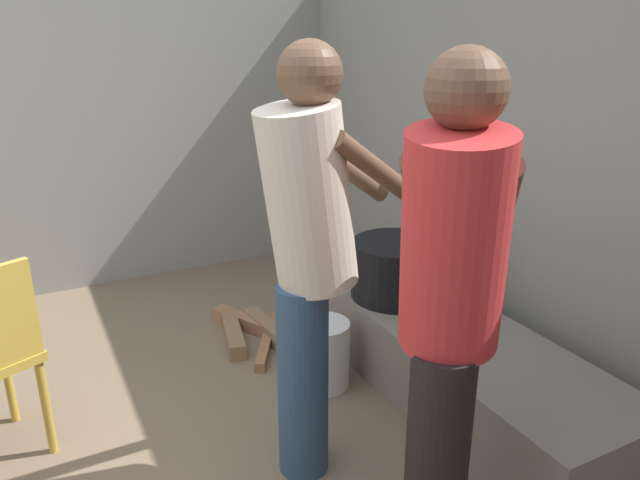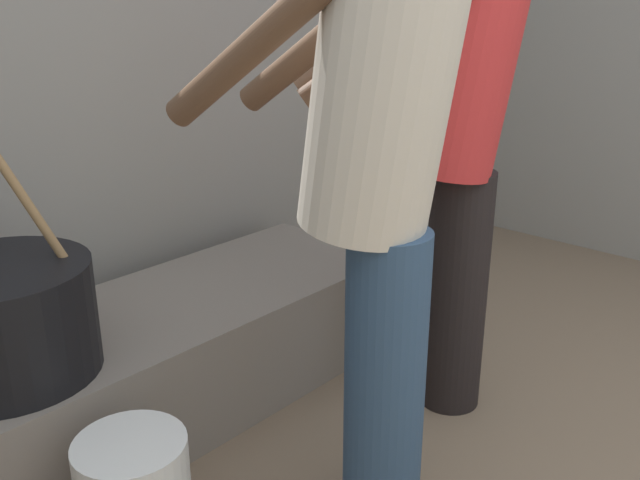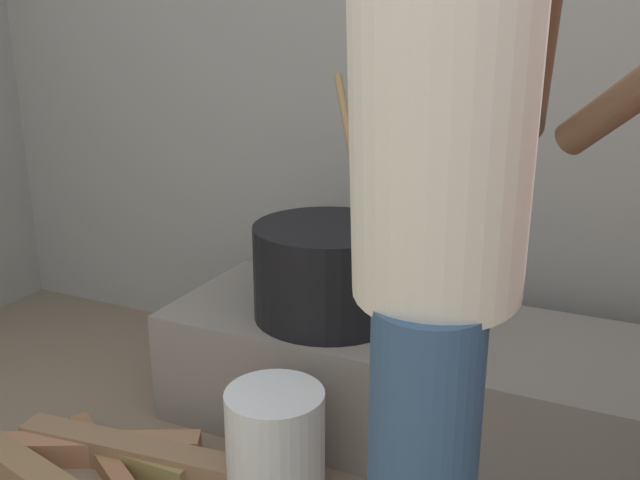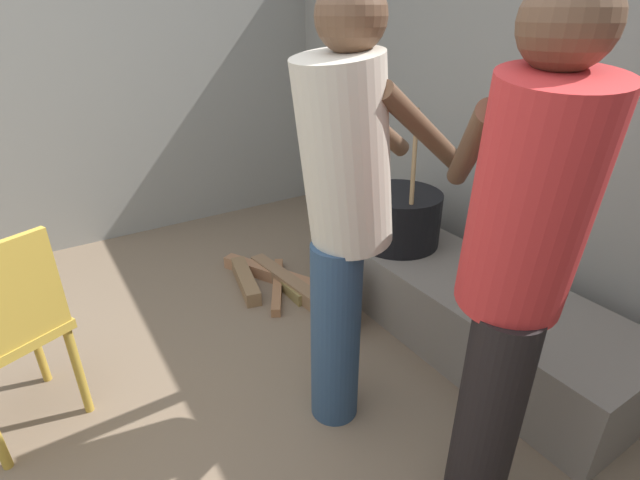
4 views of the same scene
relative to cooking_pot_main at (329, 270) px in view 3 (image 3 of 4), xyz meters
The scene contains 6 objects.
block_enclosure_rear 0.96m from the cooking_pot_main, 43.67° to the left, with size 5.13×0.20×2.03m, color gray.
hearth_ledge 0.54m from the cooking_pot_main, ahead, with size 1.88×0.60×0.37m, color slate.
cooking_pot_main is the anchor object (origin of this frame).
cook_in_cream_shirt 1.05m from the cooking_pot_main, 54.51° to the right, with size 0.42×0.73×1.67m.
bucket_white_plastic 0.58m from the cooking_pot_main, 83.16° to the right, with size 0.27×0.27×0.34m, color silver.
firewood_pile 0.89m from the cooking_pot_main, 131.81° to the right, with size 0.86×0.46×0.09m.
Camera 3 is at (0.26, -0.00, 1.27)m, focal length 39.38 mm.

